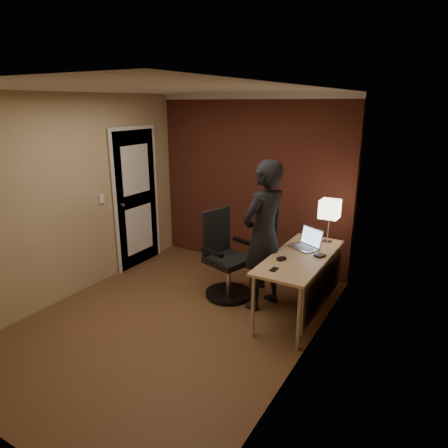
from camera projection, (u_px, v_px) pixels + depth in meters
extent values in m
plane|color=brown|center=(174.00, 319.00, 4.57)|extent=(4.00, 4.00, 0.00)
plane|color=white|center=(164.00, 89.00, 3.84)|extent=(4.00, 4.00, 0.00)
plane|color=tan|center=(253.00, 183.00, 5.86)|extent=(3.00, 0.00, 3.00)
plane|color=tan|center=(72.00, 198.00, 4.92)|extent=(0.00, 4.00, 4.00)
plane|color=tan|center=(306.00, 237.00, 3.48)|extent=(0.00, 4.00, 4.00)
cube|color=brown|center=(252.00, 183.00, 5.83)|extent=(2.98, 0.06, 2.50)
cube|color=silver|center=(254.00, 96.00, 5.47)|extent=(3.00, 0.08, 0.08)
cube|color=silver|center=(63.00, 95.00, 4.55)|extent=(0.08, 4.00, 0.08)
cube|color=silver|center=(310.00, 92.00, 3.15)|extent=(0.08, 4.00, 0.08)
cube|color=silver|center=(136.00, 200.00, 5.90)|extent=(0.05, 0.82, 2.02)
cube|color=silver|center=(137.00, 200.00, 5.89)|extent=(0.02, 0.92, 2.12)
cylinder|color=silver|center=(122.00, 205.00, 5.60)|extent=(0.05, 0.05, 0.05)
cube|color=silver|center=(101.00, 199.00, 5.32)|extent=(0.02, 0.08, 0.12)
cube|color=tan|center=(301.00, 257.00, 4.49)|extent=(0.60, 1.50, 0.03)
cube|color=tan|center=(323.00, 285.00, 4.44)|extent=(0.02, 1.38, 0.54)
cylinder|color=silver|center=(253.00, 306.00, 4.15)|extent=(0.04, 0.04, 0.70)
cylinder|color=silver|center=(299.00, 262.00, 5.29)|extent=(0.04, 0.04, 0.70)
cylinder|color=silver|center=(299.00, 319.00, 3.91)|extent=(0.04, 0.04, 0.70)
cylinder|color=silver|center=(337.00, 270.00, 5.05)|extent=(0.04, 0.04, 0.70)
cube|color=silver|center=(327.00, 242.00, 4.90)|extent=(0.11, 0.11, 0.01)
cylinder|color=silver|center=(328.00, 230.00, 4.86)|extent=(0.01, 0.01, 0.30)
cube|color=white|center=(330.00, 209.00, 4.78)|extent=(0.22, 0.22, 0.22)
cube|color=silver|center=(304.00, 248.00, 4.71)|extent=(0.40, 0.36, 0.01)
cube|color=silver|center=(312.00, 236.00, 4.73)|extent=(0.32, 0.21, 0.22)
cube|color=#B2CCF2|center=(311.00, 237.00, 4.72)|extent=(0.29, 0.18, 0.19)
cube|color=gray|center=(304.00, 247.00, 4.70)|extent=(0.31, 0.25, 0.00)
cube|color=black|center=(281.00, 259.00, 4.35)|extent=(0.10, 0.12, 0.03)
cube|color=black|center=(274.00, 269.00, 4.10)|extent=(0.06, 0.12, 0.01)
cube|color=black|center=(320.00, 256.00, 4.45)|extent=(0.13, 0.14, 0.02)
cylinder|color=black|center=(228.00, 293.00, 5.11)|extent=(0.59, 0.59, 0.03)
cylinder|color=silver|center=(228.00, 277.00, 5.04)|extent=(0.06, 0.06, 0.44)
cube|color=black|center=(228.00, 260.00, 4.98)|extent=(0.60, 0.60, 0.07)
cube|color=black|center=(216.00, 231.00, 5.04)|extent=(0.18, 0.44, 0.58)
cube|color=black|center=(244.00, 242.00, 5.10)|extent=(0.36, 0.16, 0.04)
cube|color=black|center=(212.00, 252.00, 4.75)|extent=(0.36, 0.16, 0.04)
imported|color=black|center=(264.00, 236.00, 4.63)|extent=(0.60, 0.75, 1.78)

